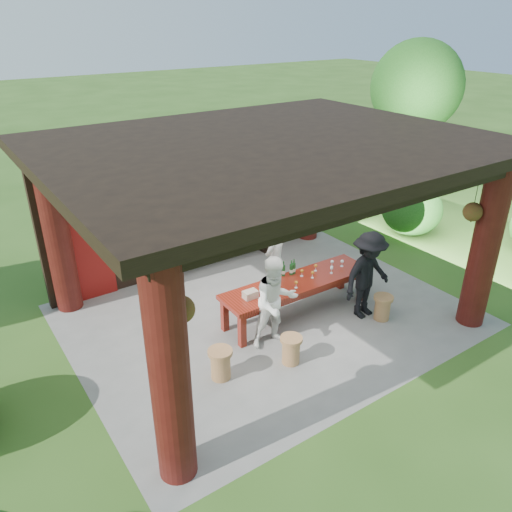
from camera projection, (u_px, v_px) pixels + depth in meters
ground at (267, 315)px, 9.96m from camera, size 90.00×90.00×0.00m
pavilion at (255, 209)px, 9.34m from camera, size 7.50×6.00×3.60m
wine_shelf at (215, 218)px, 11.37m from camera, size 2.77×0.42×2.44m
tasting_table at (297, 286)px, 9.72m from camera, size 3.18×0.86×0.75m
stool_near_left at (291, 349)px, 8.50m from camera, size 0.39×0.39×0.51m
stool_near_right at (382, 307)px, 9.73m from camera, size 0.38×0.38×0.51m
stool_far_left at (221, 363)px, 8.13m from camera, size 0.41×0.41×0.54m
host at (275, 260)px, 10.26m from camera, size 0.73×0.60×1.70m
guest_woman at (276, 302)px, 8.74m from camera, size 0.94×0.79×1.73m
guest_man at (368, 275)px, 9.58m from camera, size 1.20×0.74×1.78m
table_bottles at (290, 267)px, 9.85m from camera, size 0.31×0.13×0.31m
table_glasses at (319, 271)px, 9.90m from camera, size 1.40×0.39×0.15m
napkin_basket at (250, 294)px, 9.07m from camera, size 0.26×0.18×0.14m
shrubs at (323, 261)px, 10.85m from camera, size 14.43×9.33×1.36m
trees at (326, 114)px, 11.35m from camera, size 21.15×9.22×4.80m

